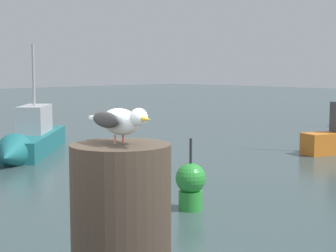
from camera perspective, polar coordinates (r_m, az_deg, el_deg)
The scene contains 3 objects.
seagull at distance 2.07m, azimuth -4.86°, elevation 0.56°, with size 0.39×0.17×0.14m.
boat_teal at distance 16.99m, azimuth -14.11°, elevation -1.39°, with size 4.64×4.50×3.50m.
channel_buoy at distance 10.18m, azimuth 2.35°, elevation -6.02°, with size 0.56×0.56×1.33m.
Camera 1 is at (2.14, -1.74, 2.62)m, focal length 59.13 mm.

